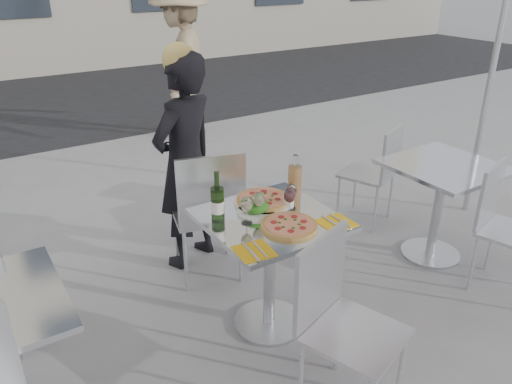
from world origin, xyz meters
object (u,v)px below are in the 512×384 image
napkin_left (254,251)px  wineglass_white_a (246,205)px  chair_far (209,206)px  side_chair_rnear (503,218)px  pizza_far (263,200)px  pedestrian_b (182,63)px  napkin_right (336,223)px  woman_diner (186,164)px  sugar_shaker (289,199)px  wineglass_red_b (291,192)px  side_table_right (440,191)px  wineglass_red_a (290,197)px  pizza_near (289,225)px  wineglass_white_b (259,200)px  chair_near (339,312)px  carafe (295,182)px  salad_plate (256,207)px  wine_bottle (218,203)px  main_table (270,250)px  side_chair_rfar (378,167)px

napkin_left → wineglass_white_a: bearing=72.3°
chair_far → side_chair_rnear: bearing=160.4°
pizza_far → wineglass_white_a: 0.29m
pedestrian_b → napkin_right: size_ratio=9.33×
woman_diner → wineglass_white_a: size_ratio=9.85×
sugar_shaker → wineglass_red_b: bearing=-87.7°
side_table_right → chair_far: bearing=158.5°
pedestrian_b → wineglass_red_a: pedestrian_b is taller
pedestrian_b → napkin_left: (-1.41, -3.87, -0.18)m
pizza_near → sugar_shaker: 0.24m
wineglass_white_b → chair_near: bearing=-89.1°
chair_far → wineglass_red_b: bearing=126.4°
carafe → sugar_shaker: (-0.08, -0.06, -0.06)m
woman_diner → salad_plate: woman_diner is taller
wine_bottle → wineglass_white_b: 0.23m
side_chair_rnear → wineglass_red_b: size_ratio=5.55×
side_chair_rnear → wineglass_red_a: 1.53m
chair_far → sugar_shaker: 0.66m
main_table → pizza_far: size_ratio=2.09×
pedestrian_b → carafe: (-0.90, -3.51, -0.07)m
salad_plate → wineglass_white_b: bearing=-108.3°
chair_far → pizza_far: bearing=123.2°
side_chair_rfar → wineglass_red_b: wineglass_red_b is taller
salad_plate → napkin_left: bearing=-123.8°
napkin_left → napkin_right: same height
pizza_near → wineglass_white_a: (-0.17, 0.16, 0.10)m
main_table → napkin_right: (0.27, -0.25, 0.21)m
main_table → chair_near: bearing=-94.0°
main_table → napkin_right: bearing=-42.8°
carafe → napkin_left: carafe is taller
pizza_far → napkin_left: 0.56m
side_chair_rfar → woman_diner: 1.64m
side_table_right → salad_plate: bearing=176.5°
main_table → wineglass_white_b: 0.33m
wineglass_red_b → pedestrian_b: bearing=74.7°
main_table → pizza_far: (0.07, 0.18, 0.23)m
pizza_near → chair_far: bearing=97.4°
woman_diner → wineglass_red_a: woman_diner is taller
side_table_right → pedestrian_b: 3.65m
pedestrian_b → wineglass_red_b: pedestrian_b is taller
side_chair_rfar → sugar_shaker: (-1.34, -0.58, 0.29)m
chair_far → chair_near: (0.03, -1.28, -0.04)m
salad_plate → carafe: 0.30m
chair_far → side_chair_rnear: 1.95m
chair_far → carafe: size_ratio=3.37×
sugar_shaker → napkin_left: (-0.43, -0.31, -0.05)m
woman_diner → wineglass_red_a: (0.19, -0.97, 0.08)m
side_chair_rnear → woman_diner: 2.17m
wineglass_red_a → pizza_far: bearing=102.0°
napkin_right → chair_near: bearing=-127.1°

